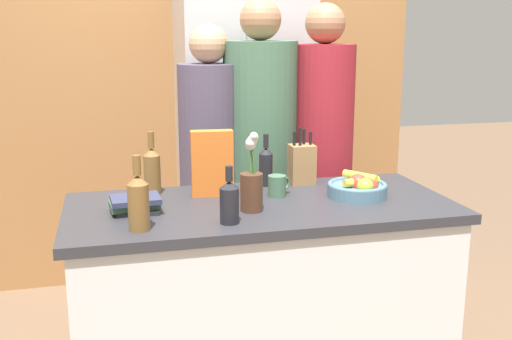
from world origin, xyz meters
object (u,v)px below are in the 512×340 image
(fruit_bowl, at_px, (359,187))
(person_at_sink, at_px, (211,167))
(person_in_red_tee, at_px, (322,152))
(knife_block, at_px, (302,164))
(cereal_box, at_px, (212,163))
(coffee_mug, at_px, (278,186))
(bottle_wine, at_px, (229,201))
(bottle_oil, at_px, (138,201))
(book_stack, at_px, (136,204))
(bottle_vinegar, at_px, (266,165))
(refrigerator, at_px, (242,134))
(flower_vase, at_px, (252,183))
(person_in_blue, at_px, (260,154))
(bottle_water, at_px, (152,169))

(fruit_bowl, xyz_separation_m, person_at_sink, (-0.52, 0.66, -0.03))
(person_in_red_tee, bearing_deg, fruit_bowl, -81.18)
(knife_block, bearing_deg, cereal_box, -166.34)
(cereal_box, xyz_separation_m, coffee_mug, (0.27, -0.08, -0.10))
(knife_block, xyz_separation_m, bottle_wine, (-0.44, -0.49, -0.01))
(coffee_mug, height_order, bottle_oil, bottle_oil)
(knife_block, distance_m, book_stack, 0.82)
(cereal_box, distance_m, coffee_mug, 0.30)
(bottle_vinegar, bearing_deg, person_at_sink, 116.42)
(refrigerator, relative_size, flower_vase, 6.33)
(person_in_blue, bearing_deg, book_stack, -155.35)
(cereal_box, distance_m, bottle_wine, 0.39)
(person_in_blue, bearing_deg, bottle_oil, -146.92)
(knife_block, relative_size, bottle_vinegar, 1.11)
(bottle_water, xyz_separation_m, person_in_red_tee, (0.91, 0.36, -0.03))
(bottle_vinegar, bearing_deg, fruit_bowl, -40.02)
(bottle_vinegar, bearing_deg, book_stack, -154.90)
(refrigerator, xyz_separation_m, book_stack, (-0.70, -1.21, -0.05))
(bottle_oil, distance_m, bottle_water, 0.49)
(coffee_mug, distance_m, person_in_blue, 0.55)
(bottle_water, bearing_deg, cereal_box, -20.24)
(fruit_bowl, distance_m, bottle_vinegar, 0.44)
(person_at_sink, bearing_deg, flower_vase, -113.47)
(coffee_mug, bearing_deg, knife_block, 47.59)
(refrigerator, xyz_separation_m, bottle_water, (-0.61, -0.95, 0.03))
(knife_block, distance_m, flower_vase, 0.49)
(fruit_bowl, height_order, book_stack, fruit_bowl)
(knife_block, xyz_separation_m, cereal_box, (-0.44, -0.11, 0.05))
(fruit_bowl, xyz_separation_m, coffee_mug, (-0.33, 0.09, 0.00))
(fruit_bowl, relative_size, book_stack, 1.25)
(flower_vase, bearing_deg, fruit_bowl, 10.05)
(bottle_wine, distance_m, person_at_sink, 0.89)
(bottle_wine, bearing_deg, flower_vase, 48.79)
(knife_block, distance_m, person_in_blue, 0.38)
(coffee_mug, height_order, person_in_red_tee, person_in_red_tee)
(cereal_box, height_order, book_stack, cereal_box)
(knife_block, height_order, coffee_mug, knife_block)
(coffee_mug, relative_size, person_at_sink, 0.07)
(book_stack, xyz_separation_m, person_in_blue, (0.66, 0.64, 0.04))
(knife_block, bearing_deg, coffee_mug, -132.41)
(bottle_oil, bearing_deg, person_in_blue, 52.55)
(knife_block, xyz_separation_m, person_in_red_tee, (0.22, 0.34, -0.02))
(fruit_bowl, xyz_separation_m, cereal_box, (-0.60, 0.17, 0.10))
(knife_block, relative_size, bottle_wine, 1.23)
(book_stack, distance_m, bottle_oil, 0.23)
(person_at_sink, bearing_deg, cereal_box, -124.82)
(person_in_blue, bearing_deg, fruit_bowl, -86.90)
(person_at_sink, relative_size, person_in_blue, 0.93)
(book_stack, distance_m, bottle_vinegar, 0.66)
(person_in_blue, bearing_deg, person_at_sink, 156.04)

